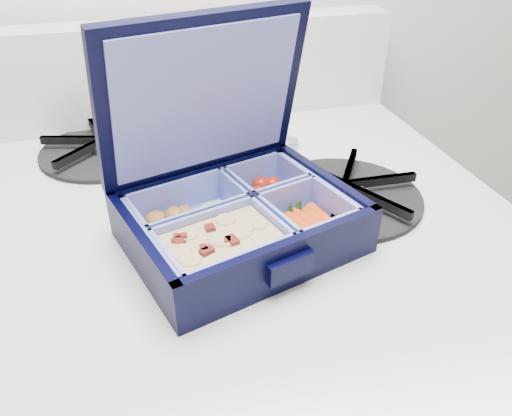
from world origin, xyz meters
name	(u,v)px	position (x,y,z in m)	size (l,w,h in m)	color
bento_box	(240,221)	(-0.32, 1.58, 1.03)	(0.23, 0.18, 0.06)	black
burner_grate	(344,189)	(-0.17, 1.63, 1.01)	(0.19, 0.19, 0.03)	black
burner_grate_rear	(106,146)	(-0.45, 1.84, 1.01)	(0.19, 0.19, 0.02)	black
fork	(298,167)	(-0.20, 1.72, 1.00)	(0.02, 0.17, 0.01)	silver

